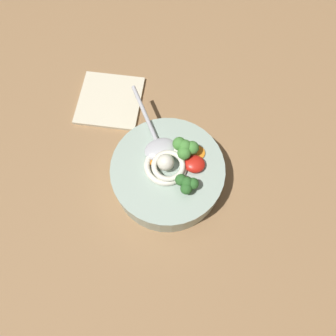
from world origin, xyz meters
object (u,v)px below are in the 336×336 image
at_px(soup_bowl, 168,174).
at_px(soup_spoon, 158,143).
at_px(folded_napkin, 110,100).
at_px(noodle_pile, 167,165).

height_order(soup_bowl, soup_spoon, soup_spoon).
xyz_separation_m(soup_bowl, soup_spoon, (-0.02, 0.04, 0.04)).
relative_size(soup_spoon, folded_napkin, 1.21).
bearing_deg(folded_napkin, soup_spoon, -44.61).
relative_size(soup_bowl, noodle_pile, 2.43).
relative_size(noodle_pile, folded_napkin, 0.63).
relative_size(noodle_pile, soup_spoon, 0.53).
bearing_deg(soup_spoon, folded_napkin, 16.37).
bearing_deg(folded_napkin, noodle_pile, -48.39).
xyz_separation_m(soup_bowl, noodle_pile, (-0.00, 0.00, 0.04)).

